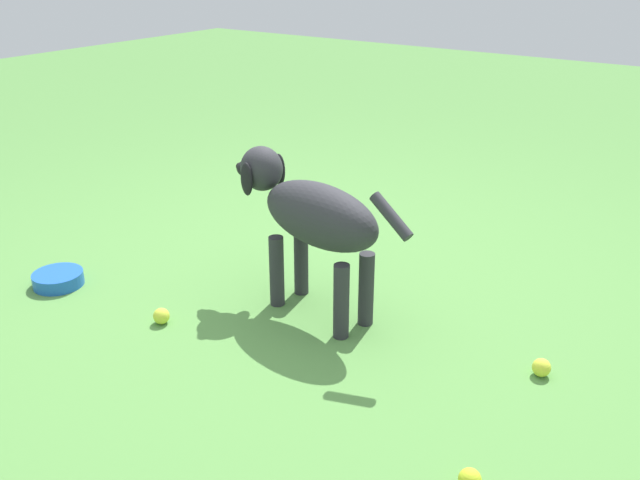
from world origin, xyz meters
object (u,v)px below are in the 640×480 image
at_px(dog, 310,214).
at_px(tennis_ball_0, 470,480).
at_px(water_bowl, 58,279).
at_px(tennis_ball_2, 541,368).
at_px(tennis_ball_1, 161,316).

relative_size(dog, tennis_ball_0, 14.25).
relative_size(dog, water_bowl, 4.27).
xyz_separation_m(tennis_ball_0, water_bowl, (0.12, 2.02, -0.00)).
bearing_deg(tennis_ball_2, water_bowl, 105.22).
relative_size(tennis_ball_1, water_bowl, 0.30).
height_order(tennis_ball_1, tennis_ball_2, same).
relative_size(tennis_ball_0, water_bowl, 0.30).
height_order(dog, tennis_ball_2, dog).
bearing_deg(tennis_ball_0, tennis_ball_2, 1.57).
relative_size(tennis_ball_0, tennis_ball_1, 1.00).
height_order(dog, tennis_ball_1, dog).
xyz_separation_m(dog, tennis_ball_0, (-0.59, -0.97, -0.39)).
distance_m(tennis_ball_0, tennis_ball_2, 0.66).
distance_m(dog, tennis_ball_2, 1.03).
distance_m(dog, water_bowl, 1.22).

